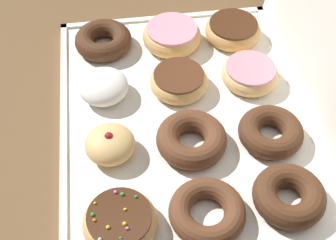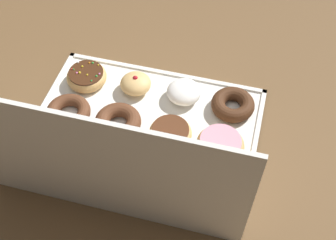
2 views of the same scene
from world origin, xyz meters
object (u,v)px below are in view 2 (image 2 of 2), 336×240
at_px(chocolate_frosted_donut_5, 170,134).
at_px(chocolate_cake_ring_donut_6, 118,122).
at_px(donut_box, 143,133).
at_px(jelly_filled_donut_2, 136,84).
at_px(chocolate_cake_ring_donut_0, 233,105).
at_px(powdered_filled_donut_1, 184,92).
at_px(chocolate_frosted_donut_8, 210,189).
at_px(pink_frosted_donut_9, 156,178).
at_px(sprinkle_donut_3, 87,76).
at_px(chocolate_cake_ring_donut_11, 51,152).
at_px(chocolate_cake_ring_donut_7, 69,111).
at_px(chocolate_cake_ring_donut_10, 98,165).
at_px(pink_frosted_donut_4, 220,145).

bearing_deg(chocolate_frosted_donut_5, chocolate_cake_ring_donut_6, -1.59).
height_order(donut_box, jelly_filled_donut_2, jelly_filled_donut_2).
xyz_separation_m(chocolate_cake_ring_donut_0, powdered_filled_donut_1, (0.13, -0.01, 0.00)).
xyz_separation_m(chocolate_frosted_donut_5, chocolate_frosted_donut_8, (-0.13, 0.13, 0.00)).
bearing_deg(chocolate_frosted_donut_8, chocolate_cake_ring_donut_6, -26.42).
height_order(chocolate_cake_ring_donut_0, pink_frosted_donut_9, chocolate_cake_ring_donut_0).
relative_size(jelly_filled_donut_2, sprinkle_donut_3, 0.76).
distance_m(powdered_filled_donut_1, chocolate_cake_ring_donut_11, 0.37).
height_order(powdered_filled_donut_1, pink_frosted_donut_9, powdered_filled_donut_1).
xyz_separation_m(donut_box, pink_frosted_donut_9, (-0.07, 0.13, 0.02)).
bearing_deg(chocolate_frosted_donut_8, chocolate_cake_ring_donut_7, -18.59).
bearing_deg(donut_box, chocolate_cake_ring_donut_11, 33.40).
bearing_deg(chocolate_cake_ring_donut_7, chocolate_cake_ring_donut_0, -162.38).
bearing_deg(chocolate_cake_ring_donut_6, jelly_filled_donut_2, -92.26).
bearing_deg(pink_frosted_donut_9, chocolate_cake_ring_donut_10, -0.01).
distance_m(powdered_filled_donut_1, chocolate_cake_ring_donut_6, 0.19).
distance_m(donut_box, jelly_filled_donut_2, 0.15).
bearing_deg(chocolate_frosted_donut_5, donut_box, -3.23).
bearing_deg(chocolate_cake_ring_donut_11, donut_box, -146.60).
height_order(chocolate_frosted_donut_5, chocolate_cake_ring_donut_10, same).
xyz_separation_m(chocolate_cake_ring_donut_7, chocolate_cake_ring_donut_10, (-0.13, 0.14, 0.00)).
distance_m(chocolate_cake_ring_donut_6, chocolate_frosted_donut_8, 0.29).
bearing_deg(donut_box, powdered_filled_donut_1, -117.43).
relative_size(pink_frosted_donut_4, chocolate_cake_ring_donut_11, 1.06).
relative_size(chocolate_frosted_donut_8, chocolate_cake_ring_donut_10, 1.03).
height_order(chocolate_frosted_donut_5, chocolate_frosted_donut_8, chocolate_frosted_donut_8).
distance_m(chocolate_cake_ring_donut_0, chocolate_cake_ring_donut_7, 0.42).
relative_size(chocolate_cake_ring_donut_7, pink_frosted_donut_9, 1.07).
bearing_deg(chocolate_cake_ring_donut_10, chocolate_frosted_donut_5, -136.90).
bearing_deg(chocolate_cake_ring_donut_6, chocolate_cake_ring_donut_10, 88.77).
distance_m(pink_frosted_donut_4, chocolate_frosted_donut_8, 0.13).
xyz_separation_m(jelly_filled_donut_2, sprinkle_donut_3, (0.14, 0.01, -0.00)).
bearing_deg(chocolate_frosted_donut_5, chocolate_cake_ring_donut_7, -1.46).
height_order(pink_frosted_donut_9, chocolate_cake_ring_donut_11, chocolate_cake_ring_donut_11).
bearing_deg(donut_box, chocolate_cake_ring_donut_0, -147.19).
xyz_separation_m(donut_box, sprinkle_donut_3, (0.20, -0.13, 0.02)).
bearing_deg(jelly_filled_donut_2, chocolate_cake_ring_donut_0, 179.46).
distance_m(jelly_filled_donut_2, chocolate_cake_ring_donut_6, 0.13).
distance_m(powdered_filled_donut_1, sprinkle_donut_3, 0.27).
bearing_deg(chocolate_cake_ring_donut_6, pink_frosted_donut_4, 178.85).
xyz_separation_m(powdered_filled_donut_1, chocolate_frosted_donut_8, (-0.13, 0.27, -0.00)).
distance_m(pink_frosted_donut_9, chocolate_cake_ring_donut_10, 0.14).
height_order(jelly_filled_donut_2, chocolate_cake_ring_donut_10, jelly_filled_donut_2).
height_order(donut_box, pink_frosted_donut_9, pink_frosted_donut_9).
relative_size(sprinkle_donut_3, chocolate_cake_ring_donut_10, 1.00).
xyz_separation_m(chocolate_cake_ring_donut_6, chocolate_frosted_donut_8, (-0.26, 0.13, 0.00)).
bearing_deg(donut_box, chocolate_cake_ring_donut_6, 0.16).
xyz_separation_m(powdered_filled_donut_1, chocolate_cake_ring_donut_10, (0.14, 0.27, -0.00)).
bearing_deg(jelly_filled_donut_2, pink_frosted_donut_9, 116.18).
distance_m(chocolate_cake_ring_donut_0, pink_frosted_donut_4, 0.14).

